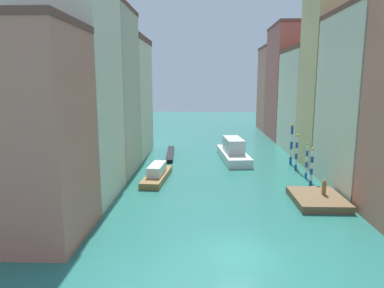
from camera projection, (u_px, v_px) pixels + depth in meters
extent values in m
plane|color=#28756B|center=(220.00, 162.00, 45.08)|extent=(154.00, 154.00, 0.00)
cube|color=#C6705B|center=(24.00, 136.00, 22.30)|extent=(7.42, 7.09, 13.62)
cube|color=brown|center=(14.00, 22.00, 21.05)|extent=(7.57, 7.23, 0.45)
cube|color=beige|center=(68.00, 76.00, 29.44)|extent=(7.42, 8.59, 21.56)
cube|color=#BCB299|center=(100.00, 94.00, 38.49)|extent=(7.42, 8.77, 17.82)
cube|color=brown|center=(96.00, 8.00, 36.88)|extent=(7.57, 8.94, 0.43)
cube|color=beige|center=(121.00, 100.00, 48.25)|extent=(7.42, 10.33, 15.47)
cube|color=brown|center=(118.00, 40.00, 46.82)|extent=(7.57, 10.53, 0.76)
cube|color=beige|center=(373.00, 104.00, 32.57)|extent=(7.42, 10.69, 16.53)
cube|color=brown|center=(382.00, 8.00, 31.07)|extent=(7.57, 10.91, 0.47)
cube|color=#DBB77A|center=(337.00, 81.00, 41.34)|extent=(7.42, 7.07, 20.77)
cube|color=beige|center=(311.00, 102.00, 51.28)|extent=(7.42, 11.81, 14.59)
cube|color=brown|center=(315.00, 49.00, 49.93)|extent=(7.57, 12.05, 0.60)
cube|color=#B25147|center=(292.00, 84.00, 62.81)|extent=(7.42, 11.75, 19.72)
cube|color=brown|center=(295.00, 26.00, 61.02)|extent=(7.57, 11.98, 0.52)
cube|color=#C6705B|center=(278.00, 90.00, 74.20)|extent=(7.42, 10.62, 17.06)
cube|color=brown|center=(280.00, 48.00, 72.65)|extent=(7.57, 10.83, 0.55)
cube|color=brown|center=(317.00, 199.00, 29.89)|extent=(4.15, 5.53, 0.61)
cylinder|color=olive|center=(324.00, 188.00, 30.10)|extent=(0.36, 0.36, 1.11)
sphere|color=tan|center=(324.00, 180.00, 29.98)|extent=(0.26, 0.26, 0.26)
cylinder|color=#1E479E|center=(311.00, 183.00, 34.55)|extent=(0.30, 0.30, 0.61)
cylinder|color=white|center=(311.00, 177.00, 34.44)|extent=(0.30, 0.30, 0.61)
cylinder|color=#1E479E|center=(311.00, 171.00, 34.33)|extent=(0.30, 0.30, 0.61)
cylinder|color=white|center=(312.00, 165.00, 34.23)|extent=(0.30, 0.30, 0.61)
cylinder|color=#1E479E|center=(312.00, 159.00, 34.12)|extent=(0.30, 0.30, 0.61)
cylinder|color=white|center=(312.00, 153.00, 34.01)|extent=(0.30, 0.30, 0.61)
sphere|color=gold|center=(313.00, 149.00, 33.93)|extent=(0.33, 0.33, 0.33)
cylinder|color=#1E479E|center=(306.00, 176.00, 37.37)|extent=(0.25, 0.25, 0.61)
cylinder|color=white|center=(306.00, 170.00, 37.27)|extent=(0.25, 0.25, 0.61)
cylinder|color=#1E479E|center=(306.00, 165.00, 37.16)|extent=(0.25, 0.25, 0.61)
cylinder|color=white|center=(307.00, 159.00, 37.05)|extent=(0.25, 0.25, 0.61)
cylinder|color=#1E479E|center=(307.00, 153.00, 36.94)|extent=(0.25, 0.25, 0.61)
cylinder|color=white|center=(307.00, 148.00, 36.83)|extent=(0.25, 0.25, 0.61)
sphere|color=gold|center=(308.00, 144.00, 36.76)|extent=(0.27, 0.27, 0.27)
cylinder|color=#1E479E|center=(296.00, 167.00, 40.82)|extent=(0.28, 0.28, 0.67)
cylinder|color=white|center=(296.00, 162.00, 40.70)|extent=(0.28, 0.28, 0.67)
cylinder|color=#1E479E|center=(296.00, 156.00, 40.58)|extent=(0.28, 0.28, 0.67)
cylinder|color=white|center=(297.00, 151.00, 40.46)|extent=(0.28, 0.28, 0.67)
cylinder|color=#1E479E|center=(297.00, 145.00, 40.34)|extent=(0.28, 0.28, 0.67)
cylinder|color=white|center=(297.00, 139.00, 40.23)|extent=(0.28, 0.28, 0.67)
sphere|color=gold|center=(297.00, 136.00, 40.15)|extent=(0.31, 0.31, 0.31)
cylinder|color=#1E479E|center=(291.00, 160.00, 43.75)|extent=(0.31, 0.31, 0.97)
cylinder|color=white|center=(291.00, 153.00, 43.58)|extent=(0.31, 0.31, 0.97)
cylinder|color=#1E479E|center=(291.00, 145.00, 43.41)|extent=(0.31, 0.31, 0.97)
cylinder|color=white|center=(292.00, 138.00, 43.24)|extent=(0.31, 0.31, 0.97)
cylinder|color=#1E479E|center=(292.00, 130.00, 43.07)|extent=(0.31, 0.31, 0.97)
sphere|color=gold|center=(292.00, 125.00, 42.96)|extent=(0.34, 0.34, 0.34)
cube|color=white|center=(233.00, 155.00, 46.50)|extent=(4.03, 10.85, 1.07)
cube|color=silver|center=(233.00, 145.00, 46.25)|extent=(2.65, 5.53, 1.82)
cube|color=black|center=(170.00, 154.00, 48.99)|extent=(1.53, 9.89, 0.48)
cube|color=olive|center=(157.00, 177.00, 36.94)|extent=(2.60, 7.82, 0.64)
cube|color=silver|center=(157.00, 169.00, 36.79)|extent=(1.67, 4.01, 1.03)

